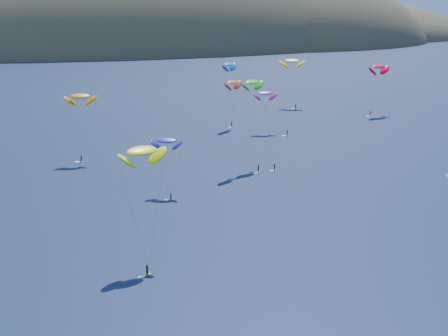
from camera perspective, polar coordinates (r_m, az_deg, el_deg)
The scene contains 10 objects.
island at distance 626.55m, azimuth -8.20°, elevation 10.20°, with size 730.00×300.00×210.00m.
kitesurfer_1 at distance 190.72m, azimuth -13.00°, elevation 6.42°, with size 9.15×6.75×21.54m.
kitesurfer_2 at distance 116.37m, azimuth -7.50°, elevation 1.56°, with size 10.41×13.90×23.12m.
kitesurfer_3 at distance 181.95m, azimuth 2.59°, elevation 7.85°, with size 9.09×15.47×26.02m.
kitesurfer_4 at distance 235.30m, azimuth 0.48°, elevation 9.47°, with size 9.16×10.00×25.36m.
kitesurfer_6 at distance 225.06m, azimuth 3.79°, elevation 6.85°, with size 10.32×12.29×16.35m.
kitesurfer_8 at distance 266.53m, azimuth 13.97°, elevation 9.00°, with size 12.39×9.78×22.44m.
kitesurfer_9 at distance 175.91m, azimuth 0.82°, elevation 7.83°, with size 9.85×11.93×26.53m.
kitesurfer_10 at distance 155.84m, azimuth -5.26°, elevation 2.52°, with size 8.48×10.79×15.34m.
kitesurfer_11 at distance 278.47m, azimuth 6.24°, elevation 9.73°, with size 11.53×13.49×22.71m.
Camera 1 is at (-50.07, -54.90, 48.83)m, focal length 50.00 mm.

